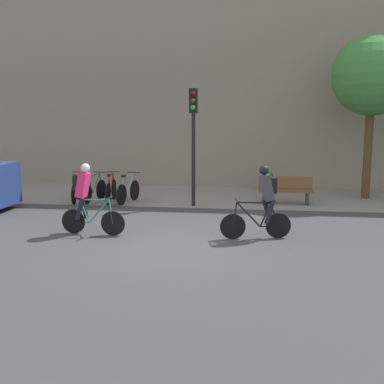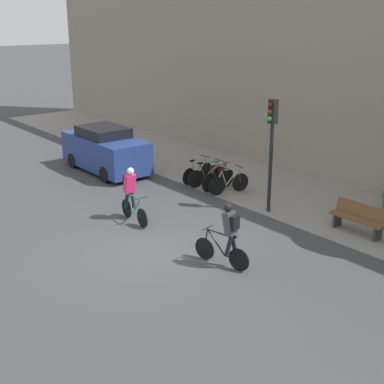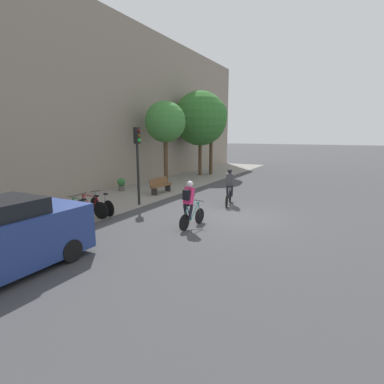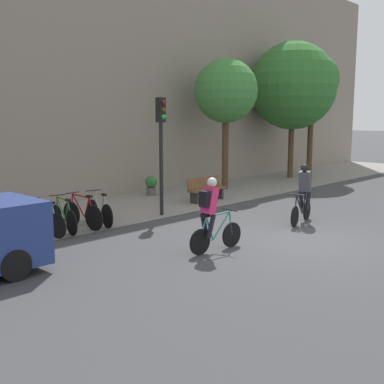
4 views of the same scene
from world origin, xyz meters
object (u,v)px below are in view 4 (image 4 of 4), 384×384
(parked_bike_0, at_px, (44,221))
(cyclist_pink, at_px, (211,212))
(cyclist_grey, at_px, (304,191))
(bench, at_px, (206,188))
(potted_plant, at_px, (151,184))
(parked_bike_2, at_px, (82,214))
(traffic_light_pole, at_px, (161,135))
(parked_bike_1, at_px, (64,217))
(parked_bike_3, at_px, (100,211))

(parked_bike_0, bearing_deg, cyclist_pink, -66.62)
(cyclist_pink, height_order, cyclist_grey, same)
(parked_bike_0, distance_m, bench, 6.92)
(cyclist_pink, xyz_separation_m, potted_plant, (4.55, 7.15, -0.51))
(cyclist_pink, xyz_separation_m, cyclist_grey, (4.30, 0.13, -0.00))
(parked_bike_2, relative_size, traffic_light_pole, 0.45)
(cyclist_grey, distance_m, traffic_light_pole, 4.67)
(cyclist_pink, bearing_deg, parked_bike_2, 98.71)
(parked_bike_1, distance_m, bench, 6.33)
(parked_bike_3, bearing_deg, potted_plant, 32.56)
(cyclist_pink, distance_m, parked_bike_3, 4.25)
(cyclist_pink, xyz_separation_m, parked_bike_1, (-1.23, 4.21, -0.54))
(cyclist_pink, bearing_deg, potted_plant, 57.53)
(traffic_light_pole, bearing_deg, cyclist_pink, -118.53)
(parked_bike_3, bearing_deg, parked_bike_0, -179.98)
(parked_bike_0, height_order, parked_bike_3, parked_bike_3)
(parked_bike_1, height_order, potted_plant, parked_bike_1)
(parked_bike_3, relative_size, bench, 0.95)
(bench, bearing_deg, cyclist_grey, -99.72)
(traffic_light_pole, bearing_deg, parked_bike_0, 176.23)
(cyclist_pink, relative_size, potted_plant, 2.23)
(cyclist_pink, relative_size, parked_bike_2, 1.04)
(parked_bike_1, relative_size, bench, 0.97)
(parked_bike_1, distance_m, traffic_light_pole, 4.02)
(cyclist_pink, distance_m, cyclist_grey, 4.30)
(parked_bike_0, height_order, traffic_light_pole, traffic_light_pole)
(cyclist_grey, relative_size, parked_bike_0, 1.05)
(bench, distance_m, potted_plant, 2.53)
(cyclist_grey, bearing_deg, parked_bike_2, 140.47)
(parked_bike_2, distance_m, potted_plant, 5.97)
(cyclist_grey, height_order, parked_bike_3, cyclist_grey)
(cyclist_pink, height_order, traffic_light_pole, traffic_light_pole)
(parked_bike_1, bearing_deg, bench, 4.26)
(cyclist_grey, height_order, traffic_light_pole, traffic_light_pole)
(parked_bike_3, height_order, bench, parked_bike_3)
(parked_bike_2, relative_size, potted_plant, 2.14)
(parked_bike_1, relative_size, potted_plant, 2.17)
(cyclist_grey, xyz_separation_m, parked_bike_2, (-4.95, 4.08, -0.53))
(parked_bike_2, distance_m, traffic_light_pole, 3.53)
(parked_bike_0, bearing_deg, potted_plant, 24.80)
(parked_bike_0, bearing_deg, traffic_light_pole, -3.77)
(parked_bike_0, bearing_deg, parked_bike_3, 0.02)
(cyclist_grey, relative_size, potted_plant, 2.23)
(parked_bike_0, bearing_deg, cyclist_grey, -33.69)
(traffic_light_pole, xyz_separation_m, potted_plant, (2.41, 3.21, -2.12))
(bench, bearing_deg, parked_bike_3, -174.78)
(parked_bike_2, height_order, potted_plant, parked_bike_2)
(traffic_light_pole, bearing_deg, parked_bike_1, 175.57)
(cyclist_pink, height_order, parked_bike_0, cyclist_pink)
(parked_bike_0, distance_m, parked_bike_2, 1.17)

